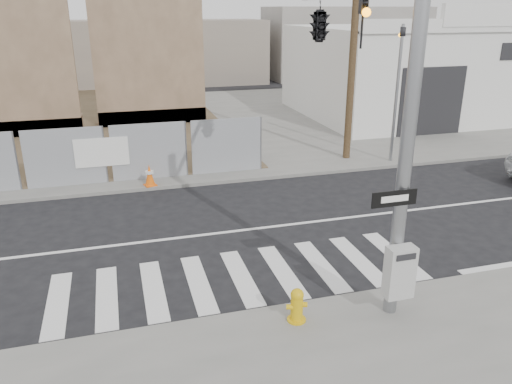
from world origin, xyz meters
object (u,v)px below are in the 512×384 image
object	(u,v)px
fire_hydrant	(297,305)
traffic_cone_d	(150,175)
signal_pole	(344,60)
auto_shop	(412,71)
traffic_cone_c	(7,177)

from	to	relation	value
fire_hydrant	traffic_cone_d	bearing A→B (deg)	120.61
signal_pole	traffic_cone_d	xyz separation A→B (m)	(-3.99, 6.27, -4.30)
auto_shop	fire_hydrant	size ratio (longest dim) A/B	17.18
auto_shop	fire_hydrant	xyz separation A→B (m)	(-13.43, -17.58, -2.07)
fire_hydrant	traffic_cone_d	size ratio (longest dim) A/B	0.94
traffic_cone_c	traffic_cone_d	bearing A→B (deg)	-13.32
fire_hydrant	traffic_cone_c	bearing A→B (deg)	141.50
signal_pole	auto_shop	bearing A→B (deg)	52.54
fire_hydrant	auto_shop	bearing A→B (deg)	70.06
fire_hydrant	traffic_cone_c	xyz separation A→B (m)	(-6.72, 9.93, 0.02)
auto_shop	traffic_cone_d	bearing A→B (deg)	-150.56
auto_shop	traffic_cone_c	distance (m)	21.65
signal_pole	traffic_cone_d	distance (m)	8.58
fire_hydrant	traffic_cone_c	world-z (taller)	traffic_cone_c
traffic_cone_d	fire_hydrant	bearing A→B (deg)	-76.82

